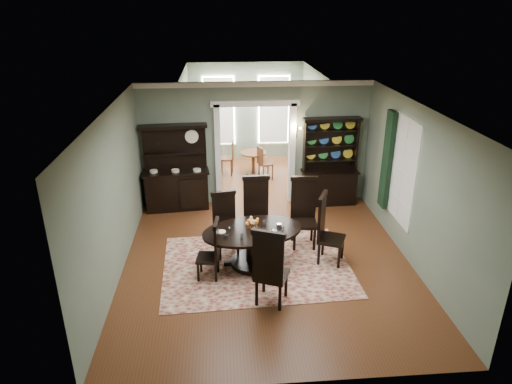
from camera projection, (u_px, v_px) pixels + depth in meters
room at (268, 187)px, 8.25m from camera, size 5.51×6.01×3.01m
parlor at (248, 118)px, 13.32m from camera, size 3.51×3.50×3.01m
doorway_trim at (255, 139)px, 10.95m from camera, size 2.08×0.25×2.57m
right_window at (395, 166)px, 9.25m from camera, size 0.15×1.47×2.12m
wall_sconce at (296, 129)px, 10.77m from camera, size 0.27×0.21×0.21m
rug at (257, 265)px, 8.74m from camera, size 3.64×2.76×0.01m
dining_table at (253, 241)px, 8.58m from camera, size 2.11×2.10×0.75m
centerpiece at (253, 225)px, 8.55m from camera, size 1.27×0.82×0.21m
chair_far_left at (225, 222)px, 8.96m from camera, size 0.56×0.54×1.29m
chair_far_mid at (256, 209)px, 9.32m from camera, size 0.56×0.52×1.45m
chair_far_right at (304, 210)px, 9.29m from camera, size 0.57×0.54×1.45m
chair_end_left at (213, 249)px, 8.15m from camera, size 0.45×0.47×1.15m
chair_end_right at (326, 227)px, 8.64m from camera, size 0.65×0.67×1.39m
chair_near at (270, 266)px, 7.33m from camera, size 0.68×0.67×1.44m
sideboard at (176, 180)px, 10.93m from camera, size 1.61×0.70×2.06m
welsh_dresser at (329, 173)px, 11.19m from camera, size 1.40×0.54×2.16m
parlor_table at (253, 160)px, 13.13m from camera, size 0.75×0.75×0.69m
parlor_chair_left at (229, 156)px, 13.13m from camera, size 0.45×0.44×1.03m
parlor_chair_right at (264, 162)px, 12.78m from camera, size 0.45×0.44×0.97m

